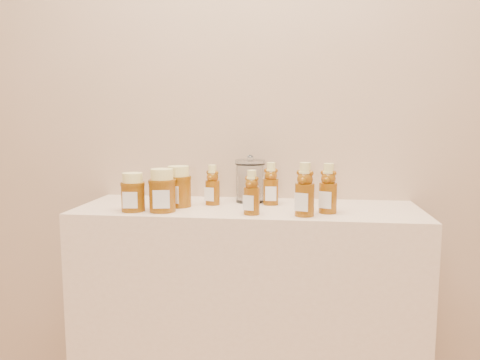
% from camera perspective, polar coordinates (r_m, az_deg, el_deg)
% --- Properties ---
extents(wall_back, '(3.50, 0.02, 2.70)m').
position_cam_1_polar(wall_back, '(1.83, 1.69, 11.88)').
color(wall_back, tan).
rests_on(wall_back, ground).
extents(display_table, '(1.20, 0.40, 0.90)m').
position_cam_1_polar(display_table, '(1.79, 0.94, -17.58)').
color(display_table, beige).
rests_on(display_table, ground).
extents(bear_bottle_back_left, '(0.07, 0.07, 0.16)m').
position_cam_1_polar(bear_bottle_back_left, '(1.69, -3.37, -0.28)').
color(bear_bottle_back_left, '#6A3708').
rests_on(bear_bottle_back_left, display_table).
extents(bear_bottle_back_mid, '(0.06, 0.06, 0.17)m').
position_cam_1_polar(bear_bottle_back_mid, '(1.69, 3.78, -0.11)').
color(bear_bottle_back_mid, '#6A3708').
rests_on(bear_bottle_back_mid, display_table).
extents(bear_bottle_back_right, '(0.08, 0.08, 0.19)m').
position_cam_1_polar(bear_bottle_back_right, '(1.57, 10.71, -0.61)').
color(bear_bottle_back_right, '#6A3708').
rests_on(bear_bottle_back_right, display_table).
extents(bear_bottle_front_left, '(0.07, 0.07, 0.16)m').
position_cam_1_polar(bear_bottle_front_left, '(1.52, 1.44, -1.16)').
color(bear_bottle_front_left, '#6A3708').
rests_on(bear_bottle_front_left, display_table).
extents(bear_bottle_front_right, '(0.08, 0.08, 0.19)m').
position_cam_1_polar(bear_bottle_front_right, '(1.50, 7.90, -0.72)').
color(bear_bottle_front_right, '#6A3708').
rests_on(bear_bottle_front_right, display_table).
extents(honey_jar_left, '(0.09, 0.09, 0.13)m').
position_cam_1_polar(honey_jar_left, '(1.61, -12.92, -1.44)').
color(honey_jar_left, '#6A3708').
rests_on(honey_jar_left, display_table).
extents(honey_jar_back, '(0.12, 0.12, 0.14)m').
position_cam_1_polar(honey_jar_back, '(1.67, -7.49, -0.78)').
color(honey_jar_back, '#6A3708').
rests_on(honey_jar_back, display_table).
extents(honey_jar_front, '(0.11, 0.11, 0.14)m').
position_cam_1_polar(honey_jar_front, '(1.58, -9.47, -1.25)').
color(honey_jar_front, '#6A3708').
rests_on(honey_jar_front, display_table).
extents(glass_canister, '(0.15, 0.15, 0.17)m').
position_cam_1_polar(glass_canister, '(1.74, 1.24, 0.11)').
color(glass_canister, white).
rests_on(glass_canister, display_table).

